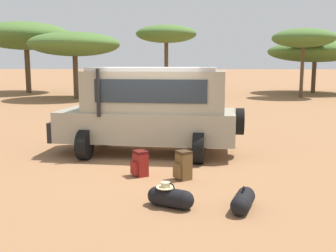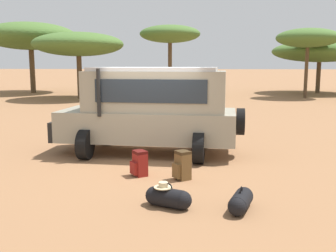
% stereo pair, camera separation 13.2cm
% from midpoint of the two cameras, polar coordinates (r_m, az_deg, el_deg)
% --- Properties ---
extents(ground_plane, '(320.00, 320.00, 0.00)m').
position_cam_midpoint_polar(ground_plane, '(10.44, -2.88, -5.06)').
color(ground_plane, '#936642').
extents(safari_vehicle, '(5.41, 2.95, 2.44)m').
position_cam_midpoint_polar(safari_vehicle, '(11.08, -2.85, 2.58)').
color(safari_vehicle, gray).
rests_on(safari_vehicle, ground_plane).
extents(backpack_beside_front_wheel, '(0.44, 0.42, 0.64)m').
position_cam_midpoint_polar(backpack_beside_front_wheel, '(8.73, 1.78, -5.76)').
color(backpack_beside_front_wheel, brown).
rests_on(backpack_beside_front_wheel, ground_plane).
extents(backpack_cluster_center, '(0.44, 0.43, 0.58)m').
position_cam_midpoint_polar(backpack_cluster_center, '(9.03, -4.49, -5.47)').
color(backpack_cluster_center, maroon).
rests_on(backpack_cluster_center, ground_plane).
extents(duffel_bag_low_black_case, '(0.85, 0.55, 0.45)m').
position_cam_midpoint_polar(duffel_bag_low_black_case, '(7.13, -0.20, -10.33)').
color(duffel_bag_low_black_case, black).
rests_on(duffel_bag_low_black_case, ground_plane).
extents(duffel_bag_soft_canvas, '(0.50, 0.89, 0.43)m').
position_cam_midpoint_polar(duffel_bag_soft_canvas, '(7.13, 10.31, -10.62)').
color(duffel_bag_soft_canvas, black).
rests_on(duffel_bag_soft_canvas, ground_plane).
extents(acacia_tree_far_left, '(7.68, 8.31, 5.98)m').
position_cam_midpoint_polar(acacia_tree_far_left, '(36.29, -20.03, 12.14)').
color(acacia_tree_far_left, brown).
rests_on(acacia_tree_far_left, ground_plane).
extents(acacia_tree_left_mid, '(6.42, 6.76, 4.73)m').
position_cam_midpoint_polar(acacia_tree_left_mid, '(29.31, -13.53, 11.44)').
color(acacia_tree_left_mid, brown).
rests_on(acacia_tree_left_mid, ground_plane).
extents(acacia_tree_centre_back, '(4.61, 4.75, 5.41)m').
position_cam_midpoint_polar(acacia_tree_centre_back, '(30.60, -0.38, 13.15)').
color(acacia_tree_centre_back, brown).
rests_on(acacia_tree_centre_back, ground_plane).
extents(acacia_tree_right_mid, '(4.61, 4.15, 5.07)m').
position_cam_midpoint_polar(acacia_tree_right_mid, '(31.03, 18.98, 11.95)').
color(acacia_tree_right_mid, brown).
rests_on(acacia_tree_right_mid, ground_plane).
extents(acacia_tree_far_right, '(7.91, 7.84, 4.44)m').
position_cam_midpoint_polar(acacia_tree_far_right, '(36.10, 20.48, 10.10)').
color(acacia_tree_far_right, brown).
rests_on(acacia_tree_far_right, ground_plane).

